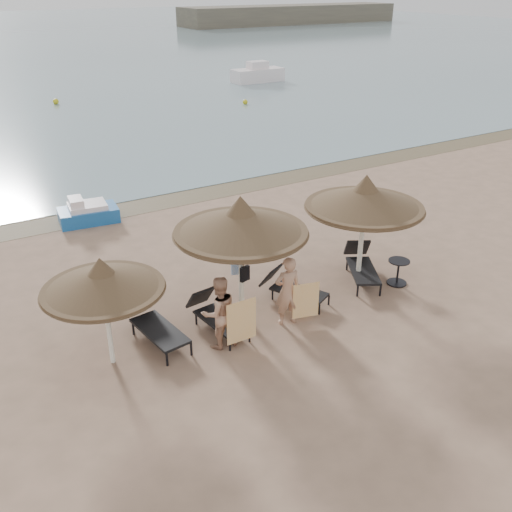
{
  "coord_description": "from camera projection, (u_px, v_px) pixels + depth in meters",
  "views": [
    {
      "loc": [
        -5.52,
        -8.99,
        7.29
      ],
      "look_at": [
        0.59,
        1.2,
        1.47
      ],
      "focal_mm": 40.0,
      "sensor_mm": 36.0,
      "label": 1
    }
  ],
  "objects": [
    {
      "name": "ground",
      "position": [
        261.0,
        342.0,
        12.68
      ],
      "size": [
        160.0,
        160.0,
        0.0
      ],
      "primitive_type": "plane",
      "color": "#9C785F",
      "rests_on": "ground"
    },
    {
      "name": "wet_sand_strip",
      "position": [
        121.0,
        209.0,
        19.92
      ],
      "size": [
        200.0,
        1.6,
        0.01
      ],
      "primitive_type": "cube",
      "color": "brown",
      "rests_on": "ground"
    },
    {
      "name": "palapa_left",
      "position": [
        102.0,
        281.0,
        11.16
      ],
      "size": [
        2.47,
        2.47,
        2.45
      ],
      "rotation": [
        0.0,
        0.0,
        -0.25
      ],
      "color": "white",
      "rests_on": "ground"
    },
    {
      "name": "palapa_center",
      "position": [
        241.0,
        222.0,
        12.61
      ],
      "size": [
        3.07,
        3.07,
        3.04
      ],
      "rotation": [
        0.0,
        0.0,
        -0.02
      ],
      "color": "white",
      "rests_on": "ground"
    },
    {
      "name": "palapa_right",
      "position": [
        365.0,
        198.0,
        14.11
      ],
      "size": [
        3.01,
        3.01,
        2.98
      ],
      "rotation": [
        0.0,
        0.0,
        0.27
      ],
      "color": "white",
      "rests_on": "ground"
    },
    {
      "name": "lounger_far_left",
      "position": [
        153.0,
        323.0,
        12.65
      ],
      "size": [
        0.91,
        2.05,
        0.89
      ],
      "rotation": [
        0.0,
        0.0,
        0.13
      ],
      "color": "black",
      "rests_on": "ground"
    },
    {
      "name": "lounger_near_left",
      "position": [
        215.0,
        314.0,
        13.05
      ],
      "size": [
        0.81,
        1.84,
        0.8
      ],
      "rotation": [
        0.0,
        0.0,
        0.13
      ],
      "color": "black",
      "rests_on": "ground"
    },
    {
      "name": "lounger_near_right",
      "position": [
        291.0,
        287.0,
        14.21
      ],
      "size": [
        1.29,
        1.81,
        0.78
      ],
      "rotation": [
        0.0,
        0.0,
        0.47
      ],
      "color": "black",
      "rests_on": "ground"
    },
    {
      "name": "lounger_far_right",
      "position": [
        361.0,
        264.0,
        15.26
      ],
      "size": [
        1.49,
        2.0,
        0.87
      ],
      "rotation": [
        0.0,
        0.0,
        -0.5
      ],
      "color": "black",
      "rests_on": "ground"
    },
    {
      "name": "side_table",
      "position": [
        398.0,
        273.0,
        14.96
      ],
      "size": [
        0.56,
        0.56,
        0.68
      ],
      "rotation": [
        0.0,
        0.0,
        -0.26
      ],
      "color": "black",
      "rests_on": "ground"
    },
    {
      "name": "person_left",
      "position": [
        219.0,
        307.0,
        12.14
      ],
      "size": [
        0.93,
        0.64,
        1.94
      ],
      "primitive_type": "imported",
      "rotation": [
        0.0,
        0.0,
        3.07
      ],
      "color": "tan",
      "rests_on": "ground"
    },
    {
      "name": "person_right",
      "position": [
        288.0,
        286.0,
        12.96
      ],
      "size": [
        1.01,
        0.76,
        1.98
      ],
      "primitive_type": "imported",
      "rotation": [
        0.0,
        0.0,
        2.94
      ],
      "color": "tan",
      "rests_on": "ground"
    },
    {
      "name": "towel_left",
      "position": [
        242.0,
        321.0,
        12.16
      ],
      "size": [
        0.72,
        0.02,
        1.0
      ],
      "rotation": [
        0.0,
        0.0,
        -0.0
      ],
      "color": "orange",
      "rests_on": "ground"
    },
    {
      "name": "towel_right",
      "position": [
        306.0,
        301.0,
        13.09
      ],
      "size": [
        0.62,
        0.17,
        0.89
      ],
      "rotation": [
        0.0,
        0.0,
        -0.24
      ],
      "color": "orange",
      "rests_on": "ground"
    },
    {
      "name": "bag_patterned",
      "position": [
        237.0,
        267.0,
        13.27
      ],
      "size": [
        0.31,
        0.19,
        0.37
      ],
      "rotation": [
        0.0,
        0.0,
        -0.34
      ],
      "color": "white",
      "rests_on": "ground"
    },
    {
      "name": "bag_dark",
      "position": [
        245.0,
        274.0,
        13.02
      ],
      "size": [
        0.26,
        0.14,
        0.36
      ],
      "rotation": [
        0.0,
        0.0,
        0.26
      ],
      "color": "black",
      "rests_on": "ground"
    },
    {
      "name": "pedal_boat",
      "position": [
        87.0,
        213.0,
        18.77
      ],
      "size": [
        1.98,
        1.31,
        0.87
      ],
      "rotation": [
        0.0,
        0.0,
        -0.11
      ],
      "color": "#1B5DA9",
      "rests_on": "ground"
    },
    {
      "name": "buoy_mid",
      "position": [
        56.0,
        101.0,
        36.28
      ],
      "size": [
        0.37,
        0.37,
        0.37
      ],
      "primitive_type": "sphere",
      "color": "gold",
      "rests_on": "ground"
    },
    {
      "name": "buoy_right",
      "position": [
        245.0,
        102.0,
        36.26
      ],
      "size": [
        0.32,
        0.32,
        0.32
      ],
      "primitive_type": "sphere",
      "color": "gold",
      "rests_on": "ground"
    }
  ]
}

